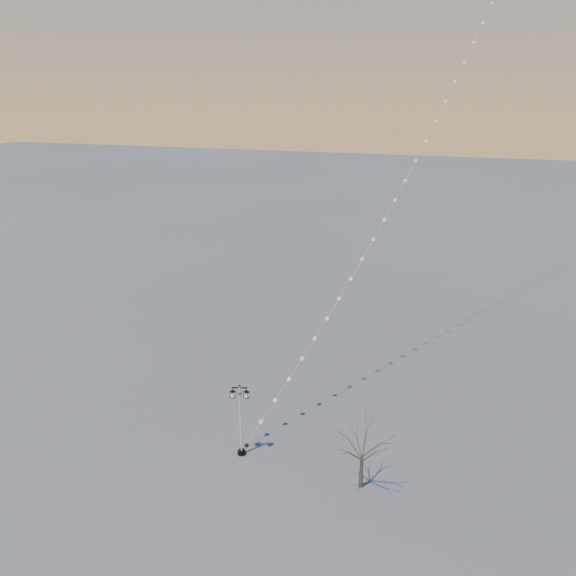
% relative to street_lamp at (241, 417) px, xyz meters
% --- Properties ---
extents(ground, '(300.00, 300.00, 0.00)m').
position_rel_street_lamp_xyz_m(ground, '(0.37, -0.22, -2.46)').
color(ground, '#525252').
rests_on(ground, ground).
extents(street_lamp, '(1.10, 0.58, 4.44)m').
position_rel_street_lamp_xyz_m(street_lamp, '(0.00, 0.00, 0.00)').
color(street_lamp, black).
rests_on(street_lamp, ground).
extents(bare_tree, '(2.25, 2.25, 3.73)m').
position_rel_street_lamp_xyz_m(bare_tree, '(6.94, -0.73, 0.13)').
color(bare_tree, brown).
rests_on(bare_tree, ground).
extents(kite_train, '(15.37, 32.99, 36.14)m').
position_rel_street_lamp_xyz_m(kite_train, '(7.39, 16.93, 15.50)').
color(kite_train, black).
rests_on(kite_train, ground).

